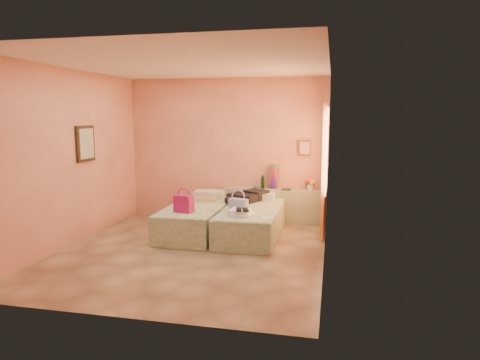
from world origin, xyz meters
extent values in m
plane|color=tan|center=(0.00, 0.00, 0.00)|extent=(4.50, 4.50, 0.00)
cube|color=#ED9F7E|center=(0.00, 2.25, 1.40)|extent=(4.00, 0.02, 2.80)
cube|color=#ED9F7E|center=(-2.00, 0.00, 1.40)|extent=(0.02, 4.50, 2.80)
cube|color=#ED9F7E|center=(2.00, 0.00, 1.40)|extent=(0.02, 4.50, 2.80)
cube|color=white|center=(0.00, 0.00, 2.80)|extent=(4.00, 4.50, 0.02)
cube|color=beige|center=(1.98, 1.25, 1.50)|extent=(0.02, 1.10, 1.40)
cube|color=orange|center=(1.94, 1.10, 1.15)|extent=(0.05, 0.55, 2.20)
cube|color=orange|center=(1.94, 1.70, 1.15)|extent=(0.05, 0.45, 2.20)
cube|color=#312515|center=(-1.97, 0.40, 1.60)|extent=(0.04, 0.50, 0.60)
cube|color=#AB7939|center=(1.55, 2.22, 1.45)|extent=(0.25, 0.04, 0.30)
cube|color=#9CA486|center=(0.98, 2.10, 0.33)|extent=(2.05, 0.30, 0.65)
cube|color=beige|center=(-0.24, 1.03, 0.25)|extent=(0.91, 2.00, 0.50)
cube|color=beige|center=(0.75, 1.00, 0.25)|extent=(0.91, 2.00, 0.50)
cylinder|color=#13341D|center=(0.76, 2.11, 0.77)|extent=(0.08, 0.08, 0.25)
cube|color=#AA1561|center=(0.97, 2.16, 0.89)|extent=(0.13, 0.13, 0.47)
cylinder|color=#4E8F66|center=(0.62, 2.18, 0.67)|extent=(0.15, 0.15, 0.03)
cube|color=#22402C|center=(1.24, 2.04, 0.66)|extent=(0.17, 0.13, 0.03)
cube|color=silver|center=(1.68, 2.11, 0.78)|extent=(0.27, 0.27, 0.27)
cube|color=#AA1561|center=(-0.27, 0.45, 0.64)|extent=(0.34, 0.23, 0.29)
cube|color=tan|center=(-0.19, 1.42, 0.53)|extent=(0.43, 0.38, 0.06)
cube|color=black|center=(0.54, 1.58, 0.59)|extent=(0.75, 0.75, 0.17)
cube|color=#4461A5|center=(0.58, 0.72, 0.60)|extent=(0.34, 0.20, 0.20)
cube|color=white|center=(0.70, 0.38, 0.55)|extent=(0.39, 0.35, 0.10)
cube|color=black|center=(0.72, 0.33, 0.61)|extent=(0.21, 0.25, 0.02)
camera|label=1|loc=(2.07, -6.04, 2.06)|focal=32.00mm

